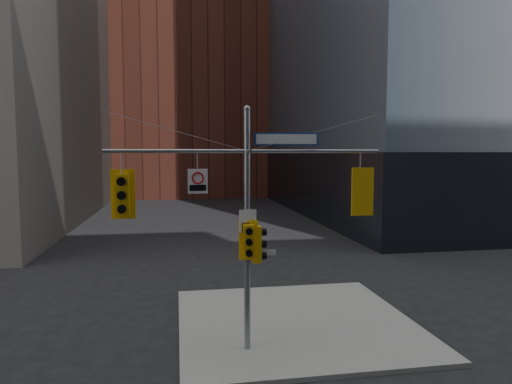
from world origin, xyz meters
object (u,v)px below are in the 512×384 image
object	(u,v)px
traffic_light_east_arm	(360,191)
traffic_light_west_arm	(122,195)
traffic_light_pole_side	(258,244)
traffic_light_pole_front	(249,241)
street_sign_blade	(286,139)
regulatory_sign_arm	(198,180)
signal_assembly	(247,206)

from	to	relation	value
traffic_light_east_arm	traffic_light_west_arm	bearing A→B (deg)	-1.05
traffic_light_pole_side	traffic_light_pole_front	bearing A→B (deg)	129.76
traffic_light_west_arm	traffic_light_east_arm	bearing A→B (deg)	-0.70
traffic_light_east_arm	street_sign_blade	size ratio (longest dim) A/B	0.76
traffic_light_pole_front	street_sign_blade	xyz separation A→B (m)	(1.16, 0.27, 2.91)
traffic_light_west_arm	street_sign_blade	world-z (taller)	street_sign_blade
traffic_light_pole_front	regulatory_sign_arm	distance (m)	2.25
traffic_light_west_arm	street_sign_blade	xyz separation A→B (m)	(4.64, -0.01, 1.55)
traffic_light_east_arm	regulatory_sign_arm	size ratio (longest dim) A/B	2.05
traffic_light_east_arm	regulatory_sign_arm	world-z (taller)	traffic_light_east_arm
signal_assembly	traffic_light_west_arm	distance (m)	3.51
traffic_light_pole_front	traffic_light_pole_side	bearing A→B (deg)	45.22
traffic_light_east_arm	street_sign_blade	distance (m)	2.77
traffic_light_pole_side	street_sign_blade	bearing A→B (deg)	-90.78
regulatory_sign_arm	traffic_light_pole_side	bearing A→B (deg)	0.43
signal_assembly	street_sign_blade	distance (m)	2.25
traffic_light_west_arm	traffic_light_pole_side	bearing A→B (deg)	-0.69
regulatory_sign_arm	traffic_light_east_arm	bearing A→B (deg)	-0.24
traffic_light_west_arm	regulatory_sign_arm	xyz separation A→B (m)	(2.07, -0.03, 0.37)
signal_assembly	traffic_light_pole_front	world-z (taller)	signal_assembly
signal_assembly	regulatory_sign_arm	world-z (taller)	signal_assembly
traffic_light_pole_front	street_sign_blade	size ratio (longest dim) A/B	0.62
traffic_light_pole_side	traffic_light_east_arm	bearing A→B (deg)	-90.64
traffic_light_east_arm	traffic_light_pole_side	xyz separation A→B (m)	(-3.12, 0.01, -1.52)
signal_assembly	street_sign_blade	size ratio (longest dim) A/B	4.25
street_sign_blade	traffic_light_pole_front	bearing A→B (deg)	-161.54
signal_assembly	traffic_light_pole_side	distance (m)	1.18
traffic_light_west_arm	regulatory_sign_arm	size ratio (longest dim) A/B	1.99
traffic_light_west_arm	street_sign_blade	distance (m)	4.90
street_sign_blade	traffic_light_west_arm	bearing A→B (deg)	-174.86
traffic_light_west_arm	traffic_light_east_arm	xyz separation A→B (m)	(6.93, -0.01, 0.00)
traffic_light_east_arm	traffic_light_pole_front	bearing A→B (deg)	3.50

